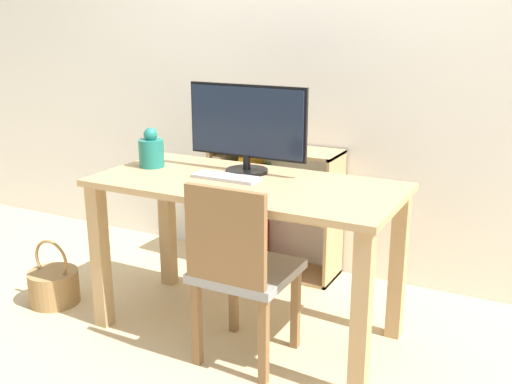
{
  "coord_description": "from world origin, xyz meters",
  "views": [
    {
      "loc": [
        1.25,
        -2.31,
        1.47
      ],
      "look_at": [
        0.0,
        0.1,
        0.68
      ],
      "focal_mm": 42.0,
      "sensor_mm": 36.0,
      "label": 1
    }
  ],
  "objects_px": {
    "monitor": "(247,125)",
    "chair": "(240,267)",
    "keyboard": "(226,177)",
    "vase": "(151,151)",
    "bookshelf": "(254,210)",
    "basket": "(54,285)"
  },
  "relations": [
    {
      "from": "monitor",
      "to": "chair",
      "type": "distance_m",
      "value": 0.7
    },
    {
      "from": "keyboard",
      "to": "vase",
      "type": "bearing_deg",
      "value": 175.4
    },
    {
      "from": "monitor",
      "to": "keyboard",
      "type": "distance_m",
      "value": 0.27
    },
    {
      "from": "bookshelf",
      "to": "keyboard",
      "type": "bearing_deg",
      "value": -72.31
    },
    {
      "from": "monitor",
      "to": "keyboard",
      "type": "bearing_deg",
      "value": -100.08
    },
    {
      "from": "vase",
      "to": "monitor",
      "type": "bearing_deg",
      "value": 13.93
    },
    {
      "from": "monitor",
      "to": "bookshelf",
      "type": "bearing_deg",
      "value": 114.36
    },
    {
      "from": "keyboard",
      "to": "chair",
      "type": "distance_m",
      "value": 0.46
    },
    {
      "from": "monitor",
      "to": "basket",
      "type": "bearing_deg",
      "value": -159.48
    },
    {
      "from": "bookshelf",
      "to": "basket",
      "type": "bearing_deg",
      "value": -127.4
    },
    {
      "from": "vase",
      "to": "bookshelf",
      "type": "bearing_deg",
      "value": 72.56
    },
    {
      "from": "monitor",
      "to": "chair",
      "type": "relative_size",
      "value": 0.73
    },
    {
      "from": "monitor",
      "to": "chair",
      "type": "xyz_separation_m",
      "value": [
        0.19,
        -0.41,
        -0.53
      ]
    },
    {
      "from": "basket",
      "to": "bookshelf",
      "type": "bearing_deg",
      "value": 52.6
    },
    {
      "from": "monitor",
      "to": "basket",
      "type": "relative_size",
      "value": 1.71
    },
    {
      "from": "chair",
      "to": "bookshelf",
      "type": "distance_m",
      "value": 1.09
    },
    {
      "from": "chair",
      "to": "vase",
      "type": "bearing_deg",
      "value": 165.92
    },
    {
      "from": "chair",
      "to": "monitor",
      "type": "bearing_deg",
      "value": 124.37
    },
    {
      "from": "monitor",
      "to": "basket",
      "type": "distance_m",
      "value": 1.37
    },
    {
      "from": "bookshelf",
      "to": "vase",
      "type": "bearing_deg",
      "value": -107.44
    },
    {
      "from": "keyboard",
      "to": "basket",
      "type": "height_order",
      "value": "keyboard"
    },
    {
      "from": "keyboard",
      "to": "bookshelf",
      "type": "distance_m",
      "value": 0.86
    }
  ]
}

